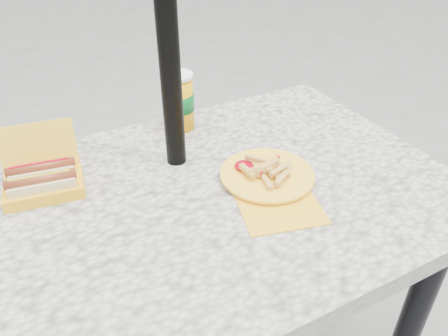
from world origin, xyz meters
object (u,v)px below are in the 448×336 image
umbrella_pole (167,25)px  hotdog_box (43,180)px  soda_cup (179,101)px  fries_plate (268,176)px

umbrella_pole → hotdog_box: umbrella_pole is taller
hotdog_box → soda_cup: 0.43m
hotdog_box → fries_plate: hotdog_box is taller
umbrella_pole → fries_plate: umbrella_pole is taller
fries_plate → umbrella_pole: bearing=130.7°
hotdog_box → soda_cup: size_ratio=1.18×
umbrella_pole → soda_cup: bearing=63.4°
umbrella_pole → soda_cup: 0.32m
hotdog_box → umbrella_pole: bearing=4.6°
hotdog_box → soda_cup: bearing=27.6°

